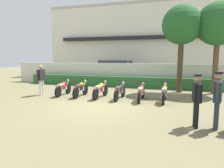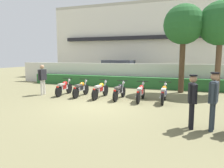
{
  "view_description": "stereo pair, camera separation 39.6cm",
  "coord_description": "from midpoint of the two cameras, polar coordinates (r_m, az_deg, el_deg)",
  "views": [
    {
      "loc": [
        3.32,
        -8.42,
        2.21
      ],
      "look_at": [
        0.0,
        2.23,
        0.74
      ],
      "focal_mm": 33.4,
      "sensor_mm": 36.0,
      "label": 1
    },
    {
      "loc": [
        3.7,
        -8.29,
        2.21
      ],
      "look_at": [
        0.0,
        2.23,
        0.74
      ],
      "focal_mm": 33.4,
      "sensor_mm": 36.0,
      "label": 2
    }
  ],
  "objects": [
    {
      "name": "ground",
      "position": [
        9.33,
        -5.33,
        -6.21
      ],
      "size": [
        60.0,
        60.0,
        0.0
      ],
      "primitive_type": "plane",
      "color": "olive"
    },
    {
      "name": "building",
      "position": [
        24.41,
        9.2,
        11.29
      ],
      "size": [
        20.92,
        6.5,
        7.7
      ],
      "color": "silver",
      "rests_on": "ground"
    },
    {
      "name": "compound_wall",
      "position": [
        15.78,
        4.42,
        2.55
      ],
      "size": [
        19.88,
        0.3,
        1.69
      ],
      "primitive_type": "cube",
      "color": "silver",
      "rests_on": "ground"
    },
    {
      "name": "hedge_row",
      "position": [
        15.15,
        3.81,
        0.59
      ],
      "size": [
        15.9,
        0.7,
        0.77
      ],
      "primitive_type": "cube",
      "color": "#28602D",
      "rests_on": "ground"
    },
    {
      "name": "parked_car",
      "position": [
        19.05,
        0.77,
        3.69
      ],
      "size": [
        4.62,
        2.34,
        1.89
      ],
      "rotation": [
        0.0,
        0.0,
        -0.07
      ],
      "color": "navy",
      "rests_on": "ground"
    },
    {
      "name": "tree_near_inspector",
      "position": [
        13.58,
        17.74,
        14.93
      ],
      "size": [
        2.36,
        2.36,
        5.29
      ],
      "color": "#4C3823",
      "rests_on": "ground"
    },
    {
      "name": "tree_far_side",
      "position": [
        13.85,
        26.31,
        14.39
      ],
      "size": [
        2.52,
        2.52,
        5.35
      ],
      "color": "brown",
      "rests_on": "ground"
    },
    {
      "name": "motorcycle_in_row_0",
      "position": [
        12.23,
        -14.14,
        -1.01
      ],
      "size": [
        0.6,
        1.79,
        0.95
      ],
      "rotation": [
        0.0,
        0.0,
        1.61
      ],
      "color": "black",
      "rests_on": "ground"
    },
    {
      "name": "motorcycle_in_row_1",
      "position": [
        11.66,
        -9.57,
        -1.29
      ],
      "size": [
        0.6,
        1.82,
        0.95
      ],
      "rotation": [
        0.0,
        0.0,
        1.58
      ],
      "color": "black",
      "rests_on": "ground"
    },
    {
      "name": "motorcycle_in_row_2",
      "position": [
        11.15,
        -4.2,
        -1.59
      ],
      "size": [
        0.6,
        1.94,
        0.96
      ],
      "rotation": [
        0.0,
        0.0,
        1.53
      ],
      "color": "black",
      "rests_on": "ground"
    },
    {
      "name": "motorcycle_in_row_3",
      "position": [
        10.8,
        1.09,
        -1.9
      ],
      "size": [
        0.6,
        1.86,
        0.95
      ],
      "rotation": [
        0.0,
        0.0,
        1.55
      ],
      "color": "black",
      "rests_on": "ground"
    },
    {
      "name": "motorcycle_in_row_4",
      "position": [
        10.5,
        6.92,
        -2.21
      ],
      "size": [
        0.6,
        1.94,
        0.95
      ],
      "rotation": [
        0.0,
        0.0,
        1.59
      ],
      "color": "black",
      "rests_on": "ground"
    },
    {
      "name": "motorcycle_in_row_5",
      "position": [
        10.37,
        13.08,
        -2.41
      ],
      "size": [
        0.6,
        1.83,
        0.97
      ],
      "rotation": [
        0.0,
        0.0,
        1.57
      ],
      "color": "black",
      "rests_on": "ground"
    },
    {
      "name": "inspector_person",
      "position": [
        12.58,
        -19.67,
        1.75
      ],
      "size": [
        0.23,
        0.69,
        1.74
      ],
      "color": "silver",
      "rests_on": "ground"
    },
    {
      "name": "officer_0",
      "position": [
        6.87,
        20.68,
        -3.23
      ],
      "size": [
        0.26,
        0.66,
        1.67
      ],
      "rotation": [
        0.0,
        0.0,
        3.22
      ],
      "color": "black",
      "rests_on": "ground"
    },
    {
      "name": "officer_1",
      "position": [
        6.92,
        25.5,
        -2.85
      ],
      "size": [
        0.33,
        0.68,
        1.76
      ],
      "rotation": [
        0.0,
        0.0,
        2.91
      ],
      "color": "#28333D",
      "rests_on": "ground"
    }
  ]
}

